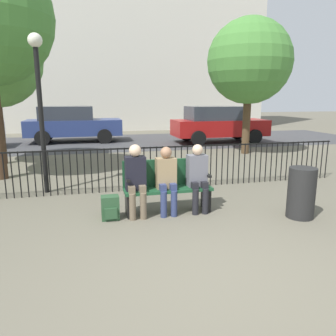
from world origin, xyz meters
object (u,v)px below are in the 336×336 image
(seated_person_2, at_px, (198,175))
(lamp_post, at_px, (39,88))
(backpack, at_px, (110,208))
(tree_2, at_px, (249,62))
(seated_person_0, at_px, (136,177))
(parked_car_0, at_px, (72,124))
(parked_car_1, at_px, (218,124))
(trash_bin, at_px, (301,193))
(seated_person_1, at_px, (166,177))
(park_bench, at_px, (167,184))

(seated_person_2, height_order, lamp_post, lamp_post)
(backpack, relative_size, tree_2, 0.09)
(seated_person_0, relative_size, lamp_post, 0.38)
(tree_2, distance_m, parked_car_0, 8.20)
(backpack, distance_m, parked_car_1, 10.21)
(backpack, xyz_separation_m, tree_2, (5.24, 5.58, 3.01))
(trash_bin, bearing_deg, tree_2, 71.25)
(seated_person_1, height_order, tree_2, tree_2)
(park_bench, relative_size, tree_2, 0.33)
(seated_person_0, xyz_separation_m, seated_person_2, (1.09, -0.00, -0.02))
(tree_2, bearing_deg, trash_bin, -108.75)
(seated_person_1, xyz_separation_m, parked_car_1, (4.43, 8.58, 0.19))
(lamp_post, height_order, trash_bin, lamp_post)
(tree_2, bearing_deg, backpack, -133.19)
(seated_person_1, xyz_separation_m, lamp_post, (-2.19, 1.90, 1.52))
(seated_person_1, relative_size, trash_bin, 1.37)
(backpack, distance_m, trash_bin, 3.20)
(seated_person_0, relative_size, parked_car_0, 0.29)
(seated_person_0, height_order, parked_car_1, parked_car_1)
(parked_car_0, relative_size, trash_bin, 4.92)
(tree_2, bearing_deg, lamp_post, -150.68)
(park_bench, bearing_deg, seated_person_1, -106.92)
(parked_car_0, height_order, parked_car_1, same)
(seated_person_2, bearing_deg, parked_car_0, 103.80)
(seated_person_1, bearing_deg, park_bench, 73.08)
(parked_car_1, xyz_separation_m, trash_bin, (-2.28, -9.29, -0.42))
(tree_2, distance_m, trash_bin, 7.15)
(seated_person_2, distance_m, parked_car_0, 10.60)
(lamp_post, bearing_deg, seated_person_0, -48.73)
(parked_car_0, bearing_deg, seated_person_1, -79.19)
(tree_2, xyz_separation_m, parked_car_0, (-6.23, 4.77, -2.37))
(seated_person_1, distance_m, parked_car_1, 9.66)
(seated_person_2, distance_m, lamp_post, 3.66)
(seated_person_1, distance_m, tree_2, 7.43)
(backpack, bearing_deg, tree_2, 46.81)
(seated_person_0, xyz_separation_m, trash_bin, (2.68, -0.71, -0.26))
(seated_person_0, xyz_separation_m, parked_car_1, (4.95, 8.58, 0.16))
(seated_person_1, xyz_separation_m, backpack, (-0.97, -0.06, -0.46))
(seated_person_0, bearing_deg, tree_2, 49.02)
(park_bench, distance_m, seated_person_1, 0.21)
(seated_person_2, height_order, backpack, seated_person_2)
(seated_person_1, distance_m, lamp_post, 3.27)
(tree_2, bearing_deg, park_bench, -128.09)
(park_bench, relative_size, seated_person_2, 1.28)
(park_bench, xyz_separation_m, parked_car_1, (4.39, 8.45, 0.36))
(trash_bin, bearing_deg, seated_person_0, 165.09)
(backpack, bearing_deg, trash_bin, -11.79)
(seated_person_2, bearing_deg, trash_bin, -24.11)
(parked_car_1, bearing_deg, tree_2, -93.00)
(parked_car_1, bearing_deg, parked_car_0, 165.00)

